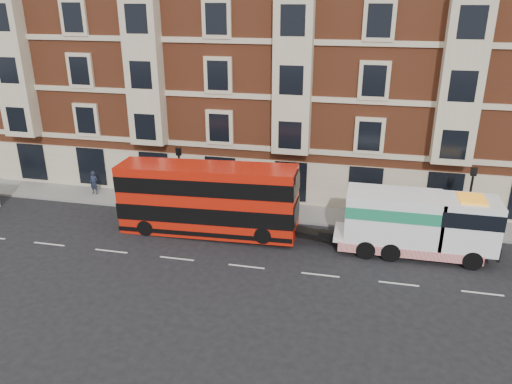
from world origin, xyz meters
TOP-DOWN VIEW (x-y plane):
  - ground at (0.00, 0.00)m, footprint 120.00×120.00m
  - sidewalk at (0.00, 7.50)m, footprint 90.00×3.00m
  - victorian_terrace at (0.50, 15.00)m, footprint 45.00×12.00m
  - lamp_post_west at (-6.00, 6.20)m, footprint 0.35×0.15m
  - lamp_post_east at (12.00, 6.20)m, footprint 0.35×0.15m
  - double_decker_bus at (-3.24, 3.46)m, footprint 10.81×2.48m
  - tow_truck at (8.82, 3.46)m, footprint 8.66×2.56m
  - pedestrian at (-13.23, 7.57)m, footprint 0.66×0.46m

SIDE VIEW (x-z plane):
  - ground at x=0.00m, z-range 0.00..0.00m
  - sidewalk at x=0.00m, z-range 0.00..0.15m
  - pedestrian at x=-13.23m, z-range 0.15..1.87m
  - tow_truck at x=8.82m, z-range 0.11..3.72m
  - double_decker_bus at x=-3.24m, z-range 0.13..4.51m
  - lamp_post_west at x=-6.00m, z-range 0.50..4.85m
  - lamp_post_east at x=12.00m, z-range 0.50..4.85m
  - victorian_terrace at x=0.50m, z-range -0.13..20.27m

